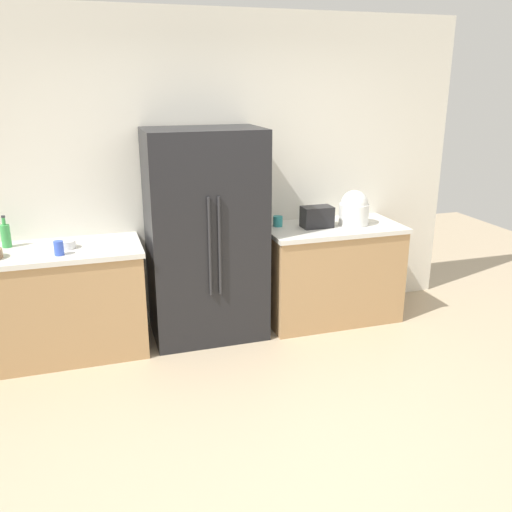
{
  "coord_description": "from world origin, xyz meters",
  "views": [
    {
      "loc": [
        -1.07,
        -2.72,
        2.15
      ],
      "look_at": [
        -0.05,
        0.49,
        1.06
      ],
      "focal_mm": 38.57,
      "sensor_mm": 36.0,
      "label": 1
    }
  ],
  "objects_px": {
    "bottle_a": "(6,235)",
    "bowl_b": "(66,244)",
    "toaster": "(317,217)",
    "cup_a": "(278,221)",
    "cup_b": "(59,248)",
    "rice_cooker": "(354,209)",
    "refrigerator": "(206,236)"
  },
  "relations": [
    {
      "from": "refrigerator",
      "to": "rice_cooker",
      "type": "distance_m",
      "value": 1.37
    },
    {
      "from": "refrigerator",
      "to": "cup_a",
      "type": "height_order",
      "value": "refrigerator"
    },
    {
      "from": "rice_cooker",
      "to": "cup_a",
      "type": "distance_m",
      "value": 0.7
    },
    {
      "from": "toaster",
      "to": "bowl_b",
      "type": "xyz_separation_m",
      "value": [
        -2.12,
        -0.01,
        -0.06
      ]
    },
    {
      "from": "refrigerator",
      "to": "toaster",
      "type": "relative_size",
      "value": 6.6
    },
    {
      "from": "bowl_b",
      "to": "toaster",
      "type": "bearing_deg",
      "value": 0.14
    },
    {
      "from": "bottle_a",
      "to": "bowl_b",
      "type": "height_order",
      "value": "bottle_a"
    },
    {
      "from": "toaster",
      "to": "cup_b",
      "type": "bearing_deg",
      "value": -175.4
    },
    {
      "from": "rice_cooker",
      "to": "bowl_b",
      "type": "height_order",
      "value": "rice_cooker"
    },
    {
      "from": "refrigerator",
      "to": "toaster",
      "type": "distance_m",
      "value": 1.01
    },
    {
      "from": "toaster",
      "to": "bowl_b",
      "type": "distance_m",
      "value": 2.12
    },
    {
      "from": "cup_a",
      "to": "cup_b",
      "type": "height_order",
      "value": "cup_b"
    },
    {
      "from": "toaster",
      "to": "cup_a",
      "type": "height_order",
      "value": "toaster"
    },
    {
      "from": "refrigerator",
      "to": "toaster",
      "type": "height_order",
      "value": "refrigerator"
    },
    {
      "from": "rice_cooker",
      "to": "cup_a",
      "type": "relative_size",
      "value": 3.38
    },
    {
      "from": "toaster",
      "to": "rice_cooker",
      "type": "bearing_deg",
      "value": -1.91
    },
    {
      "from": "refrigerator",
      "to": "cup_b",
      "type": "xyz_separation_m",
      "value": [
        -1.16,
        -0.18,
        0.06
      ]
    },
    {
      "from": "toaster",
      "to": "bowl_b",
      "type": "relative_size",
      "value": 1.88
    },
    {
      "from": "toaster",
      "to": "bowl_b",
      "type": "height_order",
      "value": "toaster"
    },
    {
      "from": "cup_a",
      "to": "bowl_b",
      "type": "xyz_separation_m",
      "value": [
        -1.8,
        -0.14,
        -0.01
      ]
    },
    {
      "from": "cup_b",
      "to": "bottle_a",
      "type": "bearing_deg",
      "value": 139.35
    },
    {
      "from": "cup_a",
      "to": "cup_b",
      "type": "xyz_separation_m",
      "value": [
        -1.85,
        -0.31,
        0.01
      ]
    },
    {
      "from": "toaster",
      "to": "refrigerator",
      "type": "bearing_deg",
      "value": 179.59
    },
    {
      "from": "toaster",
      "to": "cup_a",
      "type": "xyz_separation_m",
      "value": [
        -0.32,
        0.13,
        -0.05
      ]
    },
    {
      "from": "rice_cooker",
      "to": "cup_b",
      "type": "relative_size",
      "value": 2.84
    },
    {
      "from": "rice_cooker",
      "to": "bottle_a",
      "type": "relative_size",
      "value": 1.23
    },
    {
      "from": "refrigerator",
      "to": "bottle_a",
      "type": "xyz_separation_m",
      "value": [
        -1.56,
        0.16,
        0.1
      ]
    },
    {
      "from": "toaster",
      "to": "rice_cooker",
      "type": "xyz_separation_m",
      "value": [
        0.36,
        -0.01,
        0.05
      ]
    },
    {
      "from": "refrigerator",
      "to": "cup_b",
      "type": "height_order",
      "value": "refrigerator"
    },
    {
      "from": "refrigerator",
      "to": "toaster",
      "type": "bearing_deg",
      "value": -0.41
    },
    {
      "from": "rice_cooker",
      "to": "bottle_a",
      "type": "xyz_separation_m",
      "value": [
        -2.92,
        0.18,
        -0.05
      ]
    },
    {
      "from": "refrigerator",
      "to": "cup_a",
      "type": "xyz_separation_m",
      "value": [
        0.69,
        0.12,
        0.05
      ]
    }
  ]
}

